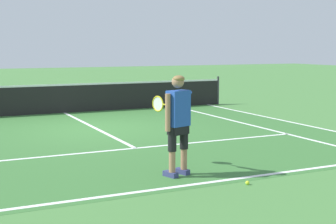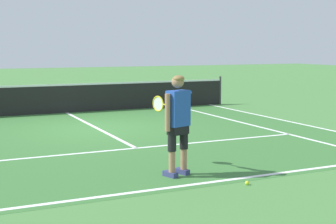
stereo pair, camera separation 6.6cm
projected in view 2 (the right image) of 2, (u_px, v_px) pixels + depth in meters
ground_plane at (97, 128)px, 13.26m from camera, size 80.00×80.00×0.00m
court_inner_surface at (112, 136)px, 12.16m from camera, size 10.98×9.84×0.00m
line_baseline at (205, 183)px, 7.91m from camera, size 10.98×0.10×0.01m
line_service at (136, 148)px, 10.65m from camera, size 8.23×0.10×0.01m
line_centre_service at (94, 127)px, 13.52m from camera, size 0.10×6.40×0.01m
line_singles_right at (250, 125)px, 13.88m from camera, size 0.10×9.44×0.01m
line_doubles_right at (290, 122)px, 14.45m from camera, size 0.10×9.44×0.01m
tennis_net at (66, 98)px, 16.34m from camera, size 11.96×0.08×1.07m
tennis_player at (177, 118)px, 8.26m from camera, size 0.58×1.22×1.71m
tennis_ball_near_feet at (247, 183)px, 7.81m from camera, size 0.07×0.07×0.07m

